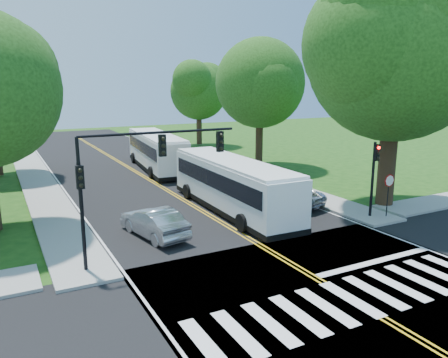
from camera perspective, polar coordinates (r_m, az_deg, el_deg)
ground at (r=17.70m, az=15.09°, el=-14.26°), size 140.00×140.00×0.00m
road at (r=32.36m, az=-7.04°, el=-1.71°), size 14.00×96.00×0.01m
cross_road at (r=17.69m, az=15.09°, el=-14.25°), size 60.00×12.00×0.01m
center_line at (r=36.03m, az=-9.32°, el=-0.32°), size 0.36×70.00×0.01m
edge_line_w at (r=34.55m, az=-20.06°, el=-1.46°), size 0.12×70.00×0.01m
edge_line_e at (r=38.66m, az=0.26°, el=0.70°), size 0.12×70.00×0.01m
crosswalk at (r=17.37m, az=16.25°, el=-14.80°), size 12.60×3.00×0.01m
stop_bar at (r=21.02m, az=19.21°, el=-10.12°), size 6.60×0.40×0.01m
sidewalk_nw at (r=37.30m, az=-23.00°, el=-0.63°), size 2.60×40.00×0.15m
sidewalk_ne at (r=41.94m, az=0.13°, el=1.70°), size 2.60×40.00×0.15m
tree_ne_big at (r=29.44m, az=21.54°, el=15.05°), size 10.80×10.80×14.91m
tree_east_mid at (r=41.98m, az=4.74°, el=12.36°), size 8.40×8.40×11.93m
tree_east_far at (r=56.55m, az=-3.33°, el=11.34°), size 7.20×7.20×10.34m
signal_nw at (r=18.88m, az=-11.37°, el=1.65°), size 7.15×0.46×5.66m
signal_ne at (r=26.70m, az=19.01°, el=1.22°), size 0.30×0.46×4.40m
stop_sign at (r=27.17m, az=20.74°, el=-0.74°), size 0.76×0.08×2.53m
bus_lead at (r=27.02m, az=1.06°, el=-0.68°), size 3.27×12.55×3.23m
bus_follow at (r=40.99m, az=-8.83°, el=3.68°), size 4.06×12.94×3.29m
hatchback at (r=23.01m, az=-9.12°, el=-5.59°), size 2.47×4.88×1.53m
suv at (r=28.78m, az=8.14°, el=-2.04°), size 3.59×5.54×1.42m
dark_sedan at (r=31.37m, az=5.60°, el=-0.79°), size 2.12×4.88×1.40m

